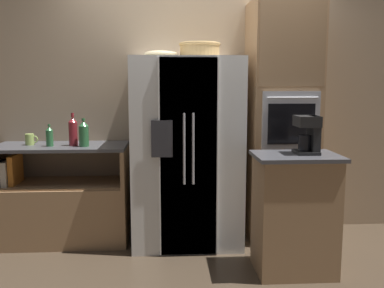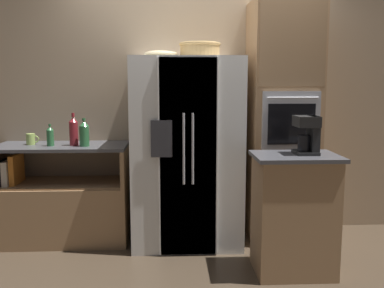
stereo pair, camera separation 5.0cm
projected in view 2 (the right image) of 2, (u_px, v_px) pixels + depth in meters
name	position (u px, v px, depth m)	size (l,w,h in m)	color
ground_plane	(196.00, 242.00, 4.06)	(20.00, 20.00, 0.00)	#4C3D2D
wall_back	(194.00, 92.00, 4.29)	(12.00, 0.06, 2.80)	tan
counter_left	(63.00, 206.00, 4.06)	(1.22, 0.58, 0.92)	#A87F56
refrigerator	(187.00, 152.00, 3.96)	(0.99, 0.77, 1.72)	white
wall_oven	(282.00, 122.00, 4.04)	(0.62, 0.64, 2.24)	#A87F56
island_counter	(294.00, 214.00, 3.35)	(0.65, 0.49, 0.95)	#A87F56
wicker_basket	(200.00, 49.00, 3.84)	(0.37, 0.37, 0.13)	tan
fruit_bowl	(161.00, 54.00, 3.82)	(0.30, 0.30, 0.06)	beige
bottle_tall	(50.00, 136.00, 3.90)	(0.06, 0.06, 0.20)	#33723F
bottle_short	(84.00, 133.00, 3.88)	(0.09, 0.09, 0.26)	#33723F
bottle_wide	(74.00, 131.00, 3.93)	(0.08, 0.08, 0.30)	maroon
mug	(31.00, 139.00, 3.98)	(0.12, 0.08, 0.10)	#B2D166
coffee_maker	(309.00, 133.00, 3.29)	(0.17, 0.21, 0.30)	black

